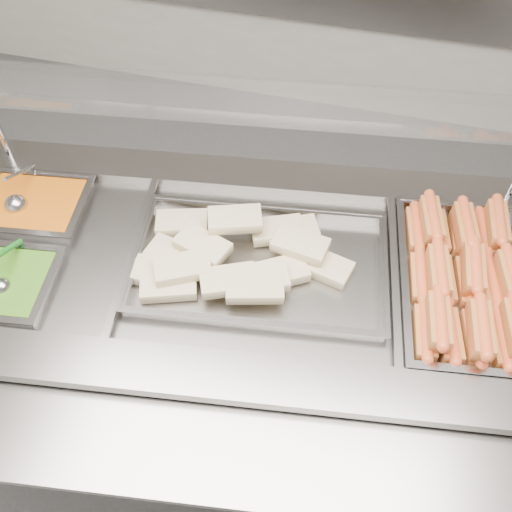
% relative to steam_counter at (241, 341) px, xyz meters
% --- Properties ---
extents(ground, '(6.00, 6.00, 0.00)m').
position_rel_steam_counter_xyz_m(ground, '(0.11, -0.33, -0.49)').
color(ground, '#4F4F52').
rests_on(ground, ground).
extents(steam_counter, '(2.17, 1.19, 0.99)m').
position_rel_steam_counter_xyz_m(steam_counter, '(0.00, 0.00, 0.00)').
color(steam_counter, slate).
rests_on(steam_counter, ground).
extents(tray_rail, '(2.00, 0.67, 0.06)m').
position_rel_steam_counter_xyz_m(tray_rail, '(0.08, -0.56, 0.44)').
color(tray_rail, gray).
rests_on(tray_rail, steam_counter).
extents(sneeze_guard, '(1.84, 0.57, 0.48)m').
position_rel_steam_counter_xyz_m(sneeze_guard, '(-0.03, 0.24, 0.90)').
color(sneeze_guard, '#B9B9BD').
rests_on(sneeze_guard, steam_counter).
extents(pan_hotdogs, '(0.45, 0.65, 0.11)m').
position_rel_steam_counter_xyz_m(pan_hotdogs, '(0.68, 0.10, 0.45)').
color(pan_hotdogs, gray).
rests_on(pan_hotdogs, steam_counter).
extents(pan_wraps, '(0.80, 0.54, 0.08)m').
position_rel_steam_counter_xyz_m(pan_wraps, '(0.07, 0.01, 0.47)').
color(pan_wraps, gray).
rests_on(pan_wraps, steam_counter).
extents(pan_beans, '(0.36, 0.31, 0.11)m').
position_rel_steam_counter_xyz_m(pan_beans, '(-0.72, 0.06, 0.45)').
color(pan_beans, gray).
rests_on(pan_beans, steam_counter).
extents(hotdogs_in_buns, '(0.37, 0.60, 0.13)m').
position_rel_steam_counter_xyz_m(hotdogs_in_buns, '(0.66, 0.09, 0.51)').
color(hotdogs_in_buns, brown).
rests_on(hotdogs_in_buns, pan_hotdogs).
extents(tortilla_wraps, '(0.66, 0.45, 0.11)m').
position_rel_steam_counter_xyz_m(tortilla_wraps, '(-0.01, 0.00, 0.51)').
color(tortilla_wraps, beige).
rests_on(tortilla_wraps, pan_wraps).
extents(ladle, '(0.08, 0.21, 0.16)m').
position_rel_steam_counter_xyz_m(ladle, '(-0.77, 0.04, 0.50)').
color(ladle, '#A2A3A7').
rests_on(ladle, pan_beans).
extents(serving_spoon, '(0.06, 0.20, 0.15)m').
position_rel_steam_counter_xyz_m(serving_spoon, '(-0.65, -0.26, 0.51)').
color(serving_spoon, '#A2A3A7').
rests_on(serving_spoon, pan_peas).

